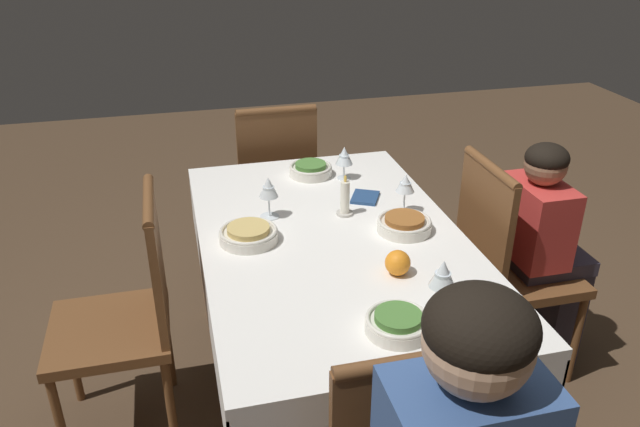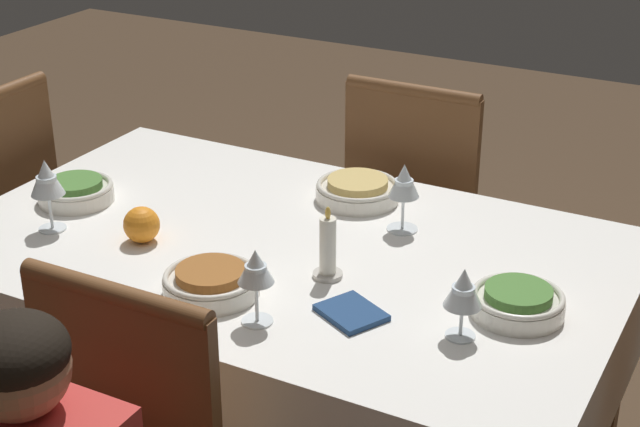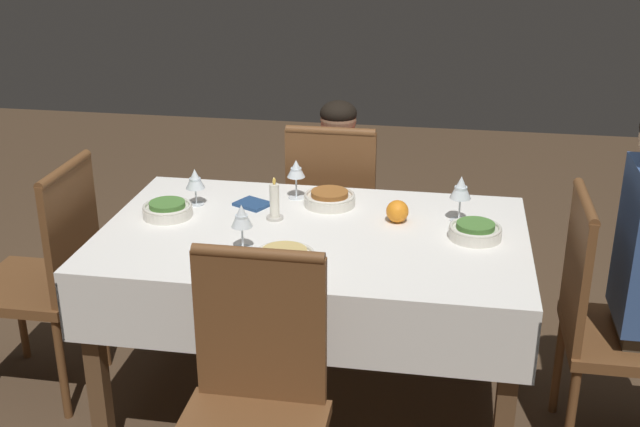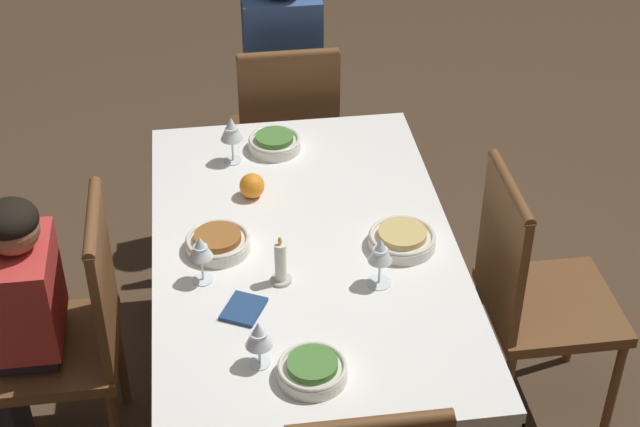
# 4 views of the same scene
# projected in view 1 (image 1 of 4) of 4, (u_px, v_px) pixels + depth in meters

# --- Properties ---
(ground_plane) EXTENTS (8.00, 8.00, 0.00)m
(ground_plane) POSITION_uv_depth(u_px,v_px,m) (331.00, 396.00, 2.54)
(ground_plane) COLOR #4C3826
(dining_table) EXTENTS (1.50, 0.92, 0.74)m
(dining_table) POSITION_uv_depth(u_px,v_px,m) (332.00, 258.00, 2.24)
(dining_table) COLOR white
(dining_table) RESTS_ON ground_plane
(chair_north) EXTENTS (0.42, 0.42, 0.95)m
(chair_north) POSITION_uv_depth(u_px,v_px,m) (506.00, 260.00, 2.49)
(chair_north) COLOR brown
(chair_north) RESTS_ON ground_plane
(chair_south) EXTENTS (0.42, 0.42, 0.95)m
(chair_south) POSITION_uv_depth(u_px,v_px,m) (128.00, 309.00, 2.19)
(chair_south) COLOR brown
(chair_south) RESTS_ON ground_plane
(chair_west) EXTENTS (0.42, 0.42, 0.95)m
(chair_west) POSITION_uv_depth(u_px,v_px,m) (275.00, 181.00, 3.18)
(chair_west) COLOR brown
(chair_west) RESTS_ON ground_plane
(person_child_red) EXTENTS (0.30, 0.33, 1.00)m
(person_child_red) POSITION_uv_depth(u_px,v_px,m) (546.00, 248.00, 2.51)
(person_child_red) COLOR #383342
(person_child_red) RESTS_ON ground_plane
(bowl_east) EXTENTS (0.18, 0.18, 0.06)m
(bowl_east) POSITION_uv_depth(u_px,v_px,m) (398.00, 323.00, 1.71)
(bowl_east) COLOR silver
(bowl_east) RESTS_ON dining_table
(wine_glass_east) EXTENTS (0.08, 0.08, 0.17)m
(wine_glass_east) POSITION_uv_depth(u_px,v_px,m) (443.00, 275.00, 1.75)
(wine_glass_east) COLOR white
(wine_glass_east) RESTS_ON dining_table
(bowl_north) EXTENTS (0.20, 0.20, 0.06)m
(bowl_north) POSITION_uv_depth(u_px,v_px,m) (404.00, 224.00, 2.23)
(bowl_north) COLOR silver
(bowl_north) RESTS_ON dining_table
(wine_glass_north) EXTENTS (0.07, 0.07, 0.16)m
(wine_glass_north) POSITION_uv_depth(u_px,v_px,m) (405.00, 185.00, 2.32)
(wine_glass_north) COLOR white
(wine_glass_north) RESTS_ON dining_table
(bowl_south) EXTENTS (0.21, 0.21, 0.06)m
(bowl_south) POSITION_uv_depth(u_px,v_px,m) (249.00, 234.00, 2.16)
(bowl_south) COLOR silver
(bowl_south) RESTS_ON dining_table
(wine_glass_south) EXTENTS (0.07, 0.07, 0.16)m
(wine_glass_south) POSITION_uv_depth(u_px,v_px,m) (269.00, 189.00, 2.29)
(wine_glass_south) COLOR white
(wine_glass_south) RESTS_ON dining_table
(bowl_west) EXTENTS (0.18, 0.18, 0.06)m
(bowl_west) POSITION_uv_depth(u_px,v_px,m) (311.00, 169.00, 2.68)
(bowl_west) COLOR silver
(bowl_west) RESTS_ON dining_table
(wine_glass_west) EXTENTS (0.07, 0.07, 0.14)m
(wine_glass_west) POSITION_uv_depth(u_px,v_px,m) (344.00, 157.00, 2.62)
(wine_glass_west) COLOR white
(wine_glass_west) RESTS_ON dining_table
(candle_centerpiece) EXTENTS (0.06, 0.06, 0.16)m
(candle_centerpiece) POSITION_uv_depth(u_px,v_px,m) (345.00, 200.00, 2.33)
(candle_centerpiece) COLOR beige
(candle_centerpiece) RESTS_ON dining_table
(orange_fruit) EXTENTS (0.08, 0.08, 0.08)m
(orange_fruit) POSITION_uv_depth(u_px,v_px,m) (398.00, 263.00, 1.97)
(orange_fruit) COLOR orange
(orange_fruit) RESTS_ON dining_table
(napkin_red_folded) EXTENTS (0.15, 0.14, 0.01)m
(napkin_red_folded) POSITION_uv_depth(u_px,v_px,m) (365.00, 197.00, 2.48)
(napkin_red_folded) COLOR navy
(napkin_red_folded) RESTS_ON dining_table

